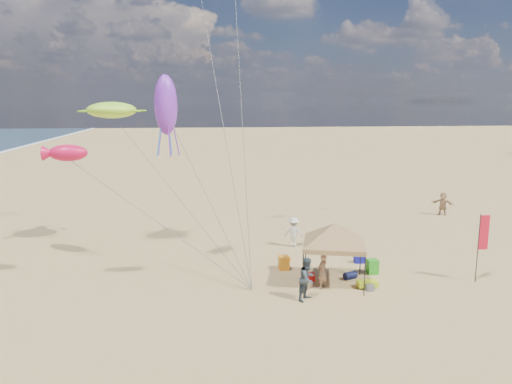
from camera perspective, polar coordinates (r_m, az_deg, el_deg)
ground at (r=21.87m, az=0.97°, el=-11.81°), size 280.00×280.00×0.00m
canopy_tent at (r=22.52m, az=9.12°, el=-3.89°), size 5.18×5.18×3.31m
feather_flag at (r=24.87m, az=24.89°, el=-4.78°), size 0.50×0.05×3.26m
cooler_red at (r=23.41m, az=6.14°, el=-9.83°), size 0.54×0.38×0.38m
cooler_blue at (r=26.34m, az=11.97°, el=-7.67°), size 0.54×0.38×0.38m
bag_navy at (r=23.91m, az=10.92°, el=-9.55°), size 0.69×0.54×0.36m
bag_orange at (r=25.64m, az=3.57°, el=-7.98°), size 0.54×0.69×0.36m
chair_green at (r=24.85m, az=13.43°, el=-8.46°), size 0.50×0.50×0.70m
chair_yellow at (r=24.76m, az=3.25°, el=-8.25°), size 0.50×0.50×0.70m
crate_grey at (r=22.76m, az=13.11°, el=-10.80°), size 0.34×0.30×0.28m
beach_cart at (r=23.03m, az=12.86°, el=-10.37°), size 0.90×0.50×0.24m
person_near_a at (r=22.46m, az=7.75°, el=-9.14°), size 0.69×0.65×1.58m
person_near_b at (r=21.08m, az=6.02°, el=-10.04°), size 1.13×1.14×1.86m
person_near_c at (r=28.41m, az=4.42°, el=-4.70°), size 1.27×0.96×1.74m
person_far_c at (r=38.69m, az=20.96°, el=-1.28°), size 1.59×1.40×1.74m
turtle_kite at (r=28.20m, az=-16.49°, el=9.15°), size 3.25×2.91×0.90m
fish_kite at (r=22.87m, az=-21.07°, el=4.28°), size 1.79×1.16×0.74m
squid_kite at (r=24.09m, az=-10.47°, el=9.96°), size 1.33×1.33×2.87m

